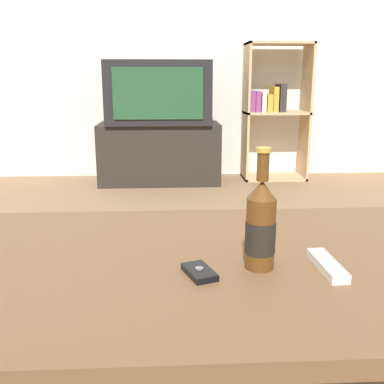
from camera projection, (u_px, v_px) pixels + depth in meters
name	position (u px, v px, depth m)	size (l,w,h in m)	color
back_wall	(169.00, 23.00, 3.77)	(8.00, 0.05, 2.60)	silver
coffee_table	(179.00, 280.00, 1.06)	(1.36, 0.80, 0.44)	brown
tv_stand	(160.00, 153.00, 3.73)	(0.98, 0.46, 0.49)	#28231E
television	(159.00, 92.00, 3.60)	(0.82, 0.53, 0.49)	black
bookshelf	(273.00, 109.00, 3.78)	(0.53, 0.30, 1.13)	tan
beer_bottle	(261.00, 226.00, 0.98)	(0.07, 0.07, 0.27)	#563314
cell_phone	(199.00, 272.00, 0.96)	(0.08, 0.10, 0.02)	black
remote_control	(327.00, 265.00, 0.99)	(0.05, 0.16, 0.02)	white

